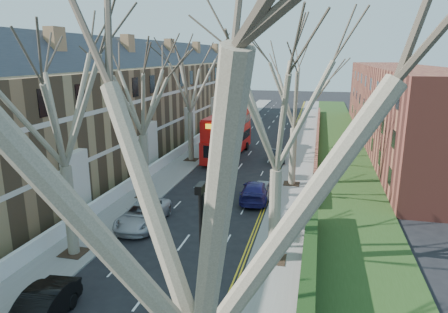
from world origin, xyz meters
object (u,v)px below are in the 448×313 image
Objects in this scene: double_decker_bus at (228,136)px; lamp_post at (203,312)px; car_left_mid at (39,311)px; car_right_near at (255,191)px.

lamp_post is at bearing 105.07° from double_decker_bus.
double_decker_bus is at bearing 81.45° from car_left_mid.
double_decker_bus is 2.56× the size of car_left_mid.
car_right_near is at bearing 95.09° from lamp_post.
double_decker_bus is at bearing -71.27° from car_right_near.
car_left_mid is (-8.35, 3.52, -3.80)m from lamp_post.
car_left_mid is (-1.11, -30.90, -1.65)m from double_decker_bus.
car_right_near is at bearing 63.17° from car_left_mid.
double_decker_bus reaches higher than car_left_mid.
car_right_near is (-1.87, 21.00, -3.80)m from lamp_post.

